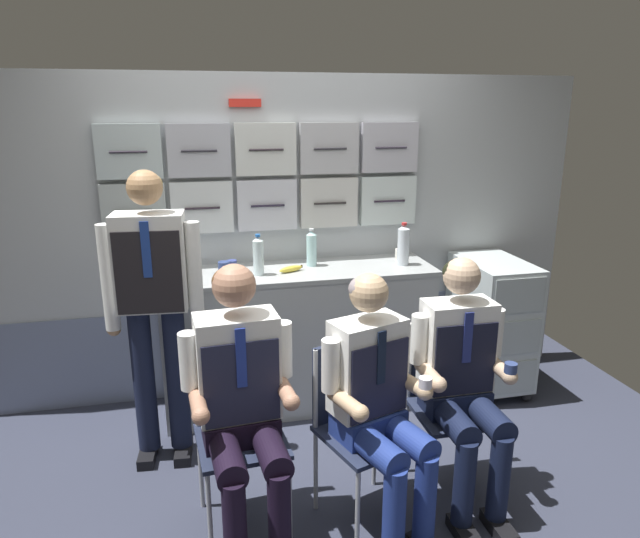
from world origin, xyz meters
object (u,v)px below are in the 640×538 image
Objects in this scene: crew_member_right at (463,374)px; paper_cup_tan at (232,264)px; crew_member_center at (378,397)px; snack_banana at (291,269)px; folding_chair_center at (357,411)px; folding_chair_right at (447,388)px; crew_member_left at (242,395)px; crew_member_standing at (154,296)px; water_bottle_clear at (312,248)px; service_trolley at (491,321)px; folding_chair_left at (237,414)px.

crew_member_right is 1.64m from paper_cup_tan.
crew_member_center is 1.27m from snack_banana.
folding_chair_center is 1.00× the size of folding_chair_right.
crew_member_standing reaches higher than crew_member_left.
crew_member_standing is at bearing 154.10° from crew_member_right.
water_bottle_clear is at bearing 114.53° from folding_chair_right.
service_trolley is at bearing 43.73° from crew_member_center.
snack_banana is (-1.41, 0.04, 0.46)m from service_trolley.
service_trolley is at bearing -7.23° from water_bottle_clear.
crew_member_standing is at bearing 140.39° from crew_member_center.
crew_member_left is (0.01, -0.16, 0.19)m from folding_chair_left.
folding_chair_right is at bearing 12.56° from folding_chair_center.
water_bottle_clear is 3.85× the size of paper_cup_tan.
crew_member_left is 1.51× the size of folding_chair_right.
crew_member_right is (-0.76, -1.07, 0.19)m from service_trolley.
service_trolley is 2.30m from crew_member_standing.
crew_member_right is at bearing -68.47° from water_bottle_clear.
paper_cup_tan is (0.46, 0.55, -0.00)m from crew_member_standing.
water_bottle_clear is (0.60, 1.09, 0.52)m from folding_chair_left.
crew_member_center is 0.76× the size of crew_member_standing.
crew_member_standing reaches higher than folding_chair_left.
snack_banana is at bearing 69.35° from crew_member_left.
folding_chair_right is 0.53× the size of crew_member_standing.
paper_cup_tan is 0.37× the size of snack_banana.
paper_cup_tan is (0.08, 1.12, 0.43)m from folding_chair_left.
crew_member_left reaches higher than service_trolley.
crew_member_left is at bearing 171.49° from crew_member_center.
crew_member_left reaches higher than crew_member_center.
crew_member_left is 1.04× the size of crew_member_center.
service_trolley is 1.72m from crew_member_center.
crew_member_right is 5.04× the size of water_bottle_clear.
crew_member_left is 0.61m from crew_member_center.
snack_banana is (0.44, 0.97, 0.42)m from folding_chair_left.
crew_member_standing is 0.91m from snack_banana.
service_trolley is at bearing 38.56° from folding_chair_center.
service_trolley reaches higher than folding_chair_center.
service_trolley is 1.38m from water_bottle_clear.
crew_member_standing is at bearing -153.61° from snack_banana.
crew_member_standing is at bearing -151.93° from water_bottle_clear.
folding_chair_right is 1.28m from water_bottle_clear.
crew_member_standing is at bearing 159.52° from folding_chair_right.
crew_member_standing reaches higher than service_trolley.
crew_member_right is 1.32m from snack_banana.
folding_chair_left is at bearing -153.25° from service_trolley.
crew_member_center is 0.99× the size of crew_member_right.
crew_member_left reaches higher than folding_chair_left.
crew_member_standing is 1.11m from water_bottle_clear.
crew_member_center is 4.99× the size of water_bottle_clear.
crew_member_center reaches higher than folding_chair_right.
crew_member_center is 7.20× the size of snack_banana.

